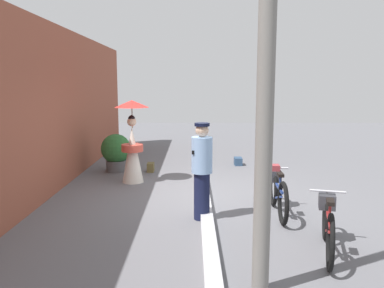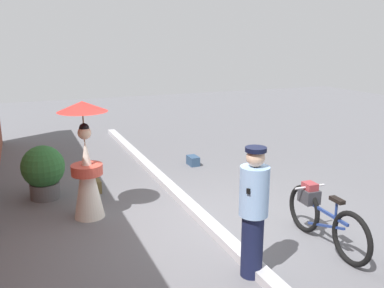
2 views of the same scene
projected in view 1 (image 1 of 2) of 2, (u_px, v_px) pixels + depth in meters
ground_plane at (204, 196)px, 7.77m from camera, size 30.00×30.00×0.00m
building_wall at (38, 110)px, 7.52m from camera, size 14.00×0.40×3.43m
sidewalk_curb at (204, 193)px, 7.76m from camera, size 14.00×0.20×0.12m
bicycle_near_officer at (277, 190)px, 6.67m from camera, size 1.69×0.48×0.78m
bicycle_far_side at (328, 222)px, 5.13m from camera, size 1.63×0.60×0.77m
person_officer at (202, 169)px, 6.31m from camera, size 0.34×0.34×1.59m
person_with_parasol at (132, 142)px, 8.74m from camera, size 0.77×0.77×1.86m
potted_plant_by_door at (117, 151)px, 9.93m from camera, size 0.77×0.75×0.96m
backpack_on_pavement at (151, 167)px, 9.90m from camera, size 0.28×0.17×0.23m
backpack_spare at (238, 161)px, 10.73m from camera, size 0.33×0.21×0.21m
utility_pole at (266, 64)px, 3.82m from camera, size 0.18×0.18×4.80m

